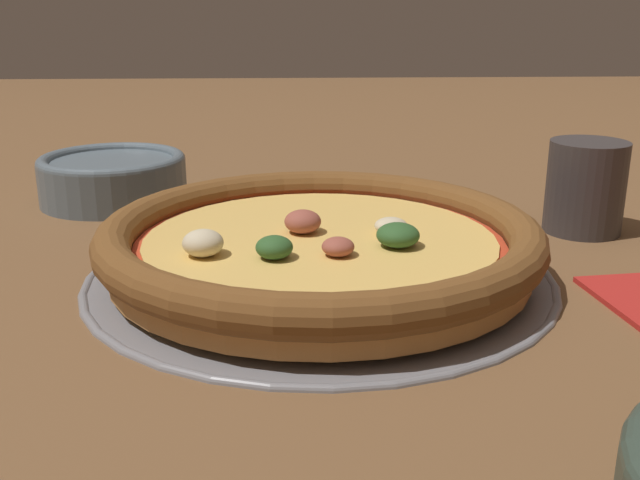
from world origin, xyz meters
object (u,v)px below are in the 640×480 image
at_px(pizza, 320,242).
at_px(drinking_cup, 586,187).
at_px(bowl_near, 113,176).
at_px(pizza_tray, 320,273).

distance_m(pizza, drinking_cup, 0.27).
xyz_separation_m(bowl_near, drinking_cup, (0.13, 0.46, 0.02)).
bearing_deg(pizza, bowl_near, -138.44).
xyz_separation_m(pizza, drinking_cup, (-0.11, 0.25, 0.01)).
relative_size(pizza_tray, drinking_cup, 4.30).
relative_size(pizza_tray, bowl_near, 2.37).
height_order(bowl_near, drinking_cup, drinking_cup).
bearing_deg(drinking_cup, pizza, -66.16).
relative_size(pizza, drinking_cup, 4.04).
bearing_deg(drinking_cup, bowl_near, -105.46).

